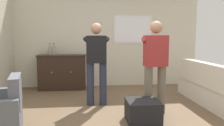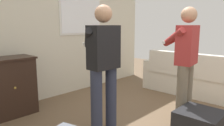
{
  "view_description": "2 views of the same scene",
  "coord_description": "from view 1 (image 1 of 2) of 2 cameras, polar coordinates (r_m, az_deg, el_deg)",
  "views": [
    {
      "loc": [
        -0.58,
        -3.62,
        1.39
      ],
      "look_at": [
        -0.11,
        0.69,
        0.88
      ],
      "focal_mm": 35.0,
      "sensor_mm": 36.0,
      "label": 1
    },
    {
      "loc": [
        -2.35,
        -1.17,
        1.44
      ],
      "look_at": [
        -0.26,
        0.8,
        0.93
      ],
      "focal_mm": 35.0,
      "sensor_mm": 36.0,
      "label": 2
    }
  ],
  "objects": [
    {
      "name": "bottle_liquor_amber",
      "position": [
        6.03,
        -14.93,
        3.3
      ],
      "size": [
        0.06,
        0.06,
        0.31
      ],
      "color": "gray",
      "rests_on": "sideboard_cabinet"
    },
    {
      "name": "sideboard_cabinet",
      "position": [
        6.04,
        -12.81,
        -2.3
      ],
      "size": [
        1.27,
        0.49,
        0.93
      ],
      "color": "black",
      "rests_on": "ground"
    },
    {
      "name": "ground",
      "position": [
        3.92,
        2.82,
        -14.1
      ],
      "size": [
        10.4,
        10.4,
        0.0
      ],
      "primitive_type": "plane",
      "color": "brown"
    },
    {
      "name": "bottle_wine_green",
      "position": [
        6.07,
        -15.9,
        3.2
      ],
      "size": [
        0.08,
        0.08,
        0.31
      ],
      "color": "gray",
      "rests_on": "sideboard_cabinet"
    },
    {
      "name": "couch",
      "position": [
        4.95,
        24.52,
        -6.27
      ],
      "size": [
        0.57,
        2.27,
        0.89
      ],
      "color": "silver",
      "rests_on": "ground"
    },
    {
      "name": "armchair",
      "position": [
        3.57,
        -27.32,
        -12.06
      ],
      "size": [
        0.83,
        1.01,
        0.85
      ],
      "color": "slate",
      "rests_on": "ground"
    },
    {
      "name": "person_standing_right",
      "position": [
        4.0,
        11.2,
        0.04
      ],
      "size": [
        0.55,
        0.5,
        1.68
      ],
      "color": "#6B6051",
      "rests_on": "ground"
    },
    {
      "name": "ottoman",
      "position": [
        3.73,
        8.04,
        -12.32
      ],
      "size": [
        0.53,
        0.53,
        0.36
      ],
      "primitive_type": "cube",
      "color": "black",
      "rests_on": "ground"
    },
    {
      "name": "wall_back_with_window",
      "position": [
        6.31,
        -0.75,
        6.78
      ],
      "size": [
        5.2,
        0.15,
        2.8
      ],
      "color": "beige",
      "rests_on": "ground"
    },
    {
      "name": "person_standing_left",
      "position": [
        4.45,
        -4.06,
        0.8
      ],
      "size": [
        0.56,
        0.48,
        1.68
      ],
      "color": "#282D42",
      "rests_on": "ground"
    }
  ]
}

